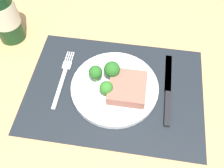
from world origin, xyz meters
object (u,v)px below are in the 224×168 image
Objects in this scene: steak at (127,88)px; knife at (168,94)px; wine_bottle at (1,9)px; plate at (115,88)px; fork at (63,78)px.

steak is 11.22cm from knife.
plate is at bearing -23.41° from wine_bottle.
knife is at bearing -2.05° from fork.
knife is (28.86, -0.89, 0.05)cm from fork.
fork is 25.88cm from wine_bottle.
knife reaches higher than fork.
steak is at bearing -22.75° from wine_bottle.
plate is 4.21cm from steak.
fork is (-18.09, 2.39, -2.80)cm from steak.
plate is 14.22cm from knife.
steak is 41.53cm from wine_bottle.
steak reaches higher than plate.
knife is at bearing 7.92° from steak.
steak reaches higher than knife.
knife is at bearing 2.14° from plate.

